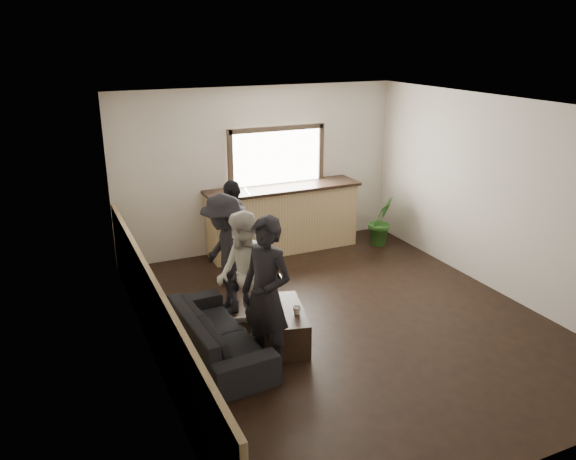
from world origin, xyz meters
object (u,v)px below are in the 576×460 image
sofa (217,333)px  person_b (243,276)px  bar_counter (283,215)px  person_c (225,255)px  cup_b (297,310)px  cup_a (269,298)px  coffee_table (281,326)px  potted_plant (381,220)px  person_a (266,294)px  person_d (234,231)px

sofa → person_b: person_b is taller
bar_counter → person_b: bar_counter is taller
bar_counter → person_b: (-1.64, -2.53, 0.16)m
person_c → cup_b: bearing=20.2°
cup_a → cup_b: bearing=-67.5°
coffee_table → cup_a: (-0.05, 0.25, 0.27)m
coffee_table → potted_plant: potted_plant is taller
cup_b → person_c: bearing=111.1°
coffee_table → person_b: person_b is taller
coffee_table → potted_plant: size_ratio=1.09×
person_c → coffee_table: bearing=17.4°
person_c → sofa: bearing=-25.0°
person_a → bar_counter: bearing=124.9°
person_a → person_d: person_a is taller
potted_plant → cup_b: bearing=-138.2°
cup_b → person_d: bearing=90.7°
cup_b → potted_plant: (2.87, 2.56, -0.04)m
bar_counter → coffee_table: size_ratio=2.75×
cup_b → person_b: size_ratio=0.07×
person_b → person_c: size_ratio=0.97×
sofa → cup_b: (0.93, -0.23, 0.21)m
coffee_table → person_d: person_d is taller
cup_b → person_c: size_ratio=0.06×
coffee_table → person_c: bearing=108.3°
person_b → person_d: person_b is taller
bar_counter → cup_a: 2.94m
person_d → person_a: bearing=18.4°
sofa → person_b: 0.75m
coffee_table → person_c: size_ratio=0.59×
cup_b → bar_counter: bearing=69.1°
cup_a → person_d: size_ratio=0.08×
cup_a → person_a: size_ratio=0.07×
cup_a → person_d: person_d is taller
cup_a → person_b: 0.44m
bar_counter → cup_a: bearing=-117.2°
cup_a → person_c: person_c is taller
bar_counter → cup_b: (-1.16, -3.05, -0.16)m
person_d → person_b: bearing=13.9°
coffee_table → person_d: (0.10, 2.00, 0.57)m
sofa → coffee_table: bearing=-97.5°
coffee_table → potted_plant: 3.83m
coffee_table → person_a: size_ratio=0.55×
coffee_table → potted_plant: bearing=38.5°
person_c → person_b: bearing=-0.9°
potted_plant → person_a: size_ratio=0.51×
coffee_table → cup_b: size_ratio=9.37×
cup_b → person_a: (-0.48, -0.22, 0.40)m
cup_a → potted_plant: size_ratio=0.14×
sofa → person_a: bearing=-139.1°
sofa → cup_a: bearing=-78.8°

